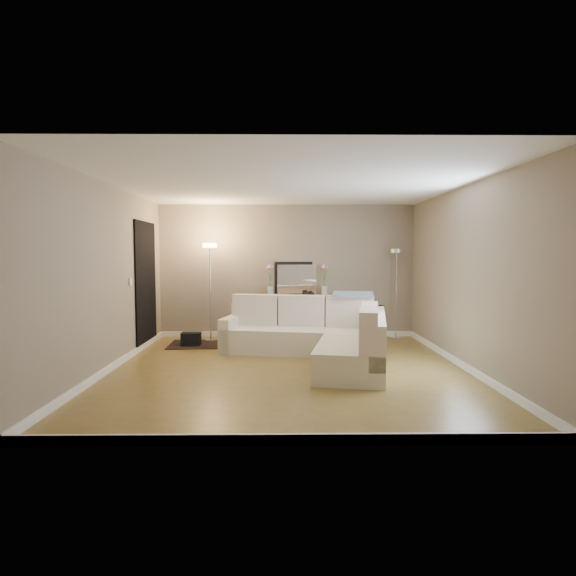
{
  "coord_description": "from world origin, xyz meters",
  "views": [
    {
      "loc": [
        -0.09,
        -6.73,
        1.63
      ],
      "look_at": [
        0.0,
        0.8,
        1.1
      ],
      "focal_mm": 30.0,
      "sensor_mm": 36.0,
      "label": 1
    }
  ],
  "objects_px": {
    "sectional_sofa": "(321,336)",
    "console_table": "(294,316)",
    "floor_lamp_lit": "(210,272)",
    "floor_lamp_unlit": "(397,275)"
  },
  "relations": [
    {
      "from": "sectional_sofa",
      "to": "console_table",
      "type": "height_order",
      "value": "sectional_sofa"
    },
    {
      "from": "sectional_sofa",
      "to": "floor_lamp_unlit",
      "type": "distance_m",
      "value": 2.51
    },
    {
      "from": "floor_lamp_lit",
      "to": "floor_lamp_unlit",
      "type": "bearing_deg",
      "value": 3.79
    },
    {
      "from": "sectional_sofa",
      "to": "floor_lamp_lit",
      "type": "bearing_deg",
      "value": 142.54
    },
    {
      "from": "console_table",
      "to": "floor_lamp_unlit",
      "type": "xyz_separation_m",
      "value": [
        1.98,
        -0.13,
        0.79
      ]
    },
    {
      "from": "console_table",
      "to": "sectional_sofa",
      "type": "bearing_deg",
      "value": -78.32
    },
    {
      "from": "sectional_sofa",
      "to": "console_table",
      "type": "bearing_deg",
      "value": 101.68
    },
    {
      "from": "console_table",
      "to": "floor_lamp_lit",
      "type": "bearing_deg",
      "value": -166.92
    },
    {
      "from": "sectional_sofa",
      "to": "floor_lamp_unlit",
      "type": "relative_size",
      "value": 1.73
    },
    {
      "from": "console_table",
      "to": "floor_lamp_lit",
      "type": "relative_size",
      "value": 0.69
    }
  ]
}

